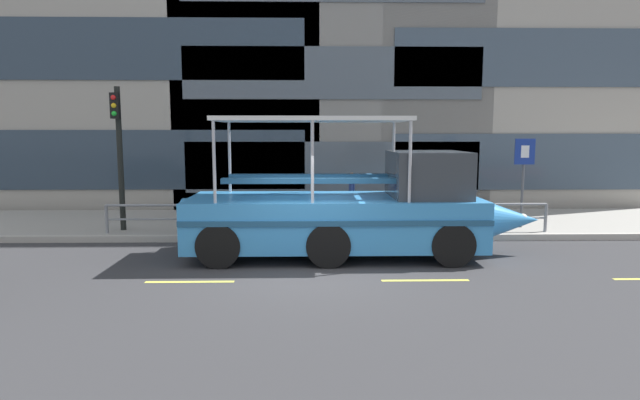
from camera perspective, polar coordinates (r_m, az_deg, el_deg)
ground_plane at (r=11.63m, az=-1.30°, el=-7.62°), size 120.00×120.00×0.00m
sidewalk at (r=17.09m, az=-1.29°, el=-2.50°), size 32.00×4.80×0.18m
curb_edge at (r=14.64m, az=-1.30°, el=-4.15°), size 32.00×0.18×0.18m
lane_centreline at (r=10.78m, az=-1.31°, el=-8.81°), size 25.80×0.12×0.01m
curb_guardrail at (r=14.87m, az=0.89°, el=-1.40°), size 12.60×0.09×0.83m
traffic_light_pole at (r=16.12m, az=-21.06°, el=5.69°), size 0.24×0.46×4.13m
parking_sign at (r=16.69m, az=21.30°, el=3.32°), size 0.60×0.12×2.65m
duck_tour_boat at (r=12.83m, az=3.75°, el=-1.23°), size 8.75×2.64×3.37m
pedestrian_near_bow at (r=16.80m, az=12.73°, el=0.72°), size 0.36×0.32×1.57m
pedestrian_mid_left at (r=16.31m, az=3.48°, el=0.76°), size 0.22×0.46×1.60m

